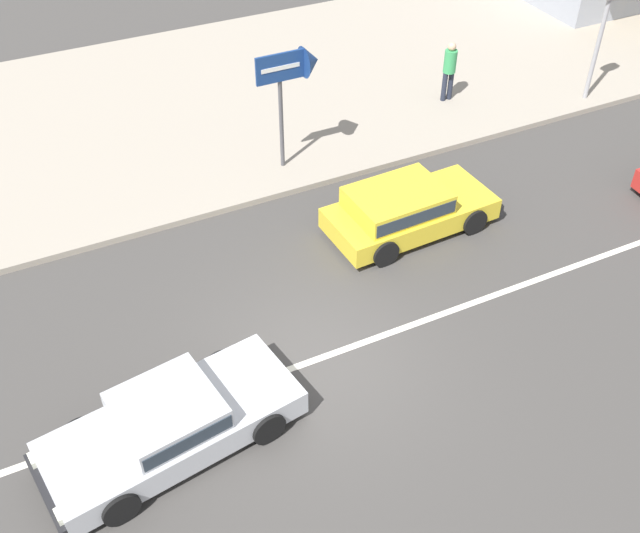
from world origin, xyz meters
TOP-DOWN VIEW (x-y plane):
  - ground_plane at (0.00, 0.00)m, footprint 160.00×160.00m
  - lane_centre_stripe at (0.00, 0.00)m, footprint 50.40×0.14m
  - kerb_strip at (0.00, 9.95)m, footprint 68.00×10.00m
  - sedan_silver_1 at (-2.87, -0.64)m, footprint 4.43×2.25m
  - hatchback_yellow_2 at (3.45, 2.65)m, footprint 3.87×1.89m
  - street_clock at (11.00, 5.47)m, footprint 0.59×0.22m
  - arrow_signboard at (2.56, 5.97)m, footprint 1.52×0.73m
  - pedestrian_near_clock at (7.44, 7.09)m, footprint 0.34×0.34m

SIDE VIEW (x-z plane):
  - ground_plane at x=0.00m, z-range 0.00..0.00m
  - lane_centre_stripe at x=0.00m, z-range 0.00..0.01m
  - kerb_strip at x=0.00m, z-range 0.00..0.15m
  - sedan_silver_1 at x=-2.87m, z-range 0.00..1.07m
  - hatchback_yellow_2 at x=3.45m, z-range 0.04..1.14m
  - pedestrian_near_clock at x=7.44m, z-range 0.29..1.95m
  - arrow_signboard at x=2.56m, z-range 1.13..4.08m
  - street_clock at x=11.00m, z-range 0.93..4.28m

